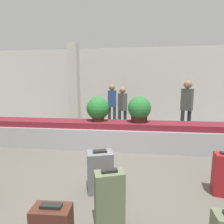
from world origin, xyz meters
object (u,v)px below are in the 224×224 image
Objects in this scene: traveler_0 at (122,105)px; traveler_1 at (112,102)px; potted_plant_0 at (98,109)px; potted_plant_1 at (139,109)px; suitcase_0 at (109,198)px; suitcase_6 at (100,171)px; traveler_2 at (187,103)px; pillar at (74,86)px.

traveler_0 is 0.71m from traveler_1.
potted_plant_0 is 1.08m from potted_plant_1.
potted_plant_1 is 0.42× the size of traveler_0.
suitcase_0 is 0.69m from suitcase_6.
suitcase_0 is at bearing 101.26° from traveler_2.
traveler_0 is 0.94× the size of traveler_1.
pillar is 2.16m from traveler_0.
pillar is 2.70m from potted_plant_0.
potted_plant_0 is at bearing 84.19° from suitcase_0.
pillar is 4.90× the size of potted_plant_1.
pillar is at bearing 34.49° from traveler_0.
suitcase_6 is 0.37× the size of traveler_2.
pillar is 1.94× the size of traveler_1.
traveler_2 is (2.13, 3.13, 0.75)m from suitcase_6.
traveler_2 is (2.01, -0.50, 0.15)m from traveler_0.
pillar is 4.81m from suitcase_6.
potted_plant_1 reaches higher than suitcase_6.
potted_plant_1 is (0.65, 1.97, 0.70)m from suitcase_6.
traveler_1 reaches higher than potted_plant_0.
suitcase_6 is 0.99× the size of potted_plant_1.
pillar reaches higher than traveler_1.
traveler_0 is (0.12, 3.63, 0.60)m from suitcase_6.
suitcase_6 is at bearing -66.80° from pillar.
pillar is 1.63m from traveler_1.
suitcase_0 is (2.06, -4.90, -1.27)m from pillar.
suitcase_6 is at bearing -108.21° from potted_plant_1.
traveler_0 is (0.55, 1.60, -0.08)m from potted_plant_0.
traveler_2 reaches higher than suitcase_6.
suitcase_6 is 1.03× the size of potted_plant_0.
traveler_0 is at bearing 107.57° from potted_plant_1.
potted_plant_1 is (1.08, -0.06, 0.01)m from potted_plant_0.
traveler_2 is (2.45, -1.06, 0.08)m from traveler_1.
traveler_0 is at bearing 71.79° from suitcase_0.
traveler_1 is at bearing 0.22° from traveler_0.
suitcase_0 is 1.08× the size of potted_plant_0.
potted_plant_0 is 2.16m from traveler_1.
suitcase_6 is at bearing -94.21° from traveler_1.
suitcase_6 is at bearing 140.39° from traveler_0.
suitcase_0 is 0.39× the size of traveler_2.
pillar is 1.82× the size of traveler_2.
pillar reaches higher than traveler_2.
traveler_2 reaches higher than potted_plant_0.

